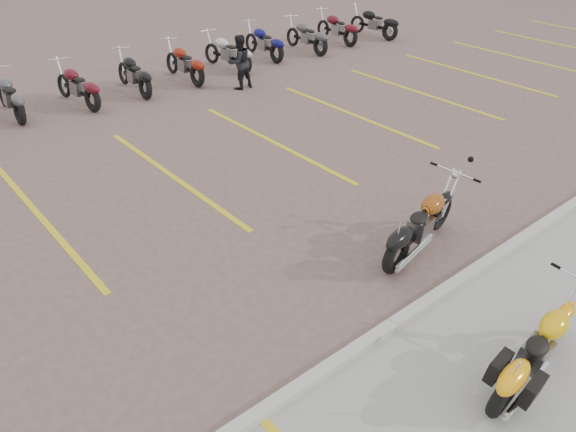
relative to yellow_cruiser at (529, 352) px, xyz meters
name	(u,v)px	position (x,y,z in m)	size (l,w,h in m)	color
ground	(297,264)	(-0.61, 3.65, -0.44)	(100.00, 100.00, 0.00)	#755953
curb	(391,326)	(-0.61, 1.65, -0.38)	(60.00, 0.18, 0.12)	#ADAAA3
parking_stripes	(173,176)	(-0.61, 7.65, -0.44)	(38.00, 5.50, 0.01)	gold
yellow_cruiser	(529,352)	(0.00, 0.00, 0.00)	(2.17, 0.42, 0.89)	black
flame_cruiser	(417,228)	(1.15, 2.66, 0.02)	(2.24, 0.58, 0.93)	black
person_b	(239,62)	(3.75, 11.27, 0.32)	(0.75, 0.58, 1.54)	black
bg_bike_row	(130,72)	(1.22, 13.12, 0.11)	(20.50, 2.02, 1.10)	black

